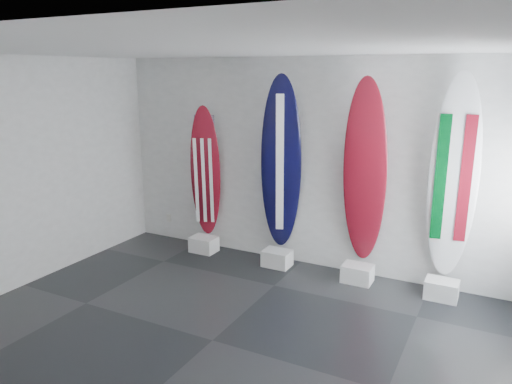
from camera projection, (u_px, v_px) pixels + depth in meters
The scene contains 13 objects.
floor at pixel (212, 340), 5.19m from camera, with size 6.00×6.00×0.00m, color black.
ceiling at pixel (205, 48), 4.47m from camera, with size 6.00×6.00×0.00m, color white.
wall_back at pixel (304, 164), 6.98m from camera, with size 6.00×6.00×0.00m, color silver.
wall_left at pixel (10, 176), 6.17m from camera, with size 5.00×5.00×0.00m, color silver.
display_block_usa at pixel (204, 244), 7.73m from camera, with size 0.40×0.30×0.24m, color silver.
surfboard_usa at pixel (205, 172), 7.54m from camera, with size 0.47×0.08×2.07m, color maroon.
display_block_navy at pixel (277, 258), 7.15m from camera, with size 0.40×0.30×0.24m, color silver.
surfboard_navy at pixel (281, 165), 6.91m from camera, with size 0.58×0.08×2.55m, color black.
display_block_swiss at pixel (357, 273), 6.61m from camera, with size 0.40×0.30×0.24m, color silver.
surfboard_swiss at pixel (365, 173), 6.37m from camera, with size 0.57×0.08×2.53m, color maroon.
display_block_italy at pixel (442, 289), 6.13m from camera, with size 0.40×0.30×0.24m, color silver.
surfboard_italy at pixel (453, 179), 5.88m from camera, with size 0.58×0.08×2.58m, color white.
wall_outlet at pixel (169, 218), 8.34m from camera, with size 0.09×0.02×0.13m, color silver.
Camera 1 is at (2.56, -3.92, 2.79)m, focal length 34.11 mm.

